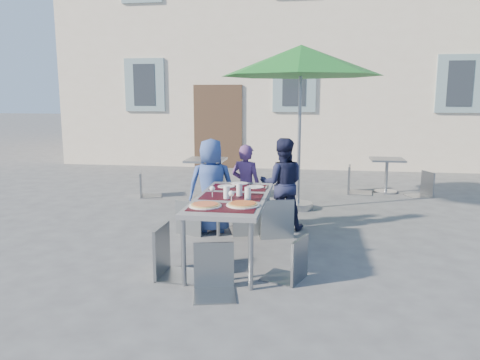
% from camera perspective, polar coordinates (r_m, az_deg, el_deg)
% --- Properties ---
extents(ground, '(90.00, 90.00, 0.00)m').
position_cam_1_polar(ground, '(5.17, 2.67, -11.34)').
color(ground, '#48484B').
rests_on(ground, ground).
extents(building, '(13.60, 8.20, 11.10)m').
position_cam_1_polar(building, '(16.56, 7.43, 20.34)').
color(building, beige).
rests_on(building, ground).
extents(dining_table, '(0.80, 1.85, 0.76)m').
position_cam_1_polar(dining_table, '(5.42, -1.02, -2.60)').
color(dining_table, '#4C4C51').
rests_on(dining_table, ground).
extents(pizza_near_left, '(0.35, 0.35, 0.03)m').
position_cam_1_polar(pizza_near_left, '(4.92, -4.25, -3.06)').
color(pizza_near_left, white).
rests_on(pizza_near_left, dining_table).
extents(pizza_near_right, '(0.35, 0.35, 0.03)m').
position_cam_1_polar(pizza_near_right, '(4.95, 0.34, -2.97)').
color(pizza_near_right, white).
rests_on(pizza_near_right, dining_table).
extents(glassware, '(0.49, 0.41, 0.15)m').
position_cam_1_polar(glassware, '(5.28, -0.67, -1.46)').
color(glassware, silver).
rests_on(glassware, dining_table).
extents(place_settings, '(0.63, 0.45, 0.01)m').
position_cam_1_polar(place_settings, '(6.03, 0.08, -0.67)').
color(place_settings, white).
rests_on(place_settings, dining_table).
extents(child_0, '(0.72, 0.55, 1.32)m').
position_cam_1_polar(child_0, '(6.55, -3.50, -0.70)').
color(child_0, '#334A8D').
rests_on(child_0, ground).
extents(child_1, '(0.50, 0.39, 1.22)m').
position_cam_1_polar(child_1, '(6.78, 0.73, -0.76)').
color(child_1, '#573369').
rests_on(child_1, ground).
extents(child_2, '(0.68, 0.44, 1.32)m').
position_cam_1_polar(child_2, '(6.71, 5.15, -0.48)').
color(child_2, '#191C39').
rests_on(child_2, ground).
extents(chair_0, '(0.51, 0.51, 0.92)m').
position_cam_1_polar(chair_0, '(6.50, -5.90, -1.96)').
color(chair_0, gray).
rests_on(chair_0, ground).
extents(chair_1, '(0.58, 0.59, 1.05)m').
position_cam_1_polar(chair_1, '(6.43, 1.05, -1.25)').
color(chair_1, '#939A9F').
rests_on(chair_1, ground).
extents(chair_2, '(0.57, 0.58, 1.02)m').
position_cam_1_polar(chair_2, '(6.31, 4.40, -1.67)').
color(chair_2, '#939A9E').
rests_on(chair_2, ground).
extents(chair_3, '(0.47, 0.47, 1.04)m').
position_cam_1_polar(chair_3, '(4.97, -8.46, -4.90)').
color(chair_3, gray).
rests_on(chair_3, ground).
extents(chair_4, '(0.51, 0.51, 0.88)m').
position_cam_1_polar(chair_4, '(4.86, 6.32, -6.37)').
color(chair_4, gray).
rests_on(chair_4, ground).
extents(chair_5, '(0.48, 0.48, 0.90)m').
position_cam_1_polar(chair_5, '(4.54, -3.21, -7.37)').
color(chair_5, gray).
rests_on(chair_5, ground).
extents(patio_umbrella, '(2.63, 2.63, 2.71)m').
position_cam_1_polar(patio_umbrella, '(7.86, 7.44, 14.10)').
color(patio_umbrella, '#A8ABB0').
rests_on(patio_umbrella, ground).
extents(cafe_table_0, '(0.70, 0.70, 0.75)m').
position_cam_1_polar(cafe_table_0, '(8.76, -4.18, 1.04)').
color(cafe_table_0, '#A8ABB0').
rests_on(cafe_table_0, ground).
extents(bg_chair_l_0, '(0.50, 0.49, 0.88)m').
position_cam_1_polar(bg_chair_l_0, '(9.08, -11.45, 1.20)').
color(bg_chair_l_0, gray).
rests_on(bg_chair_l_0, ground).
extents(bg_chair_r_0, '(0.54, 0.53, 1.00)m').
position_cam_1_polar(bg_chair_r_0, '(8.59, -3.15, 1.41)').
color(bg_chair_r_0, gray).
rests_on(bg_chair_r_0, ground).
extents(cafe_table_1, '(0.64, 0.64, 0.68)m').
position_cam_1_polar(cafe_table_1, '(9.72, 17.44, 1.10)').
color(cafe_table_1, '#A8ABB0').
rests_on(cafe_table_1, ground).
extents(bg_chair_l_1, '(0.51, 0.51, 1.04)m').
position_cam_1_polar(bg_chair_l_1, '(9.49, 13.89, 2.11)').
color(bg_chair_l_1, gray).
rests_on(bg_chair_l_1, ground).
extents(bg_chair_r_1, '(0.52, 0.52, 0.91)m').
position_cam_1_polar(bg_chair_r_1, '(9.57, 21.53, 1.25)').
color(bg_chair_r_1, gray).
rests_on(bg_chair_r_1, ground).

